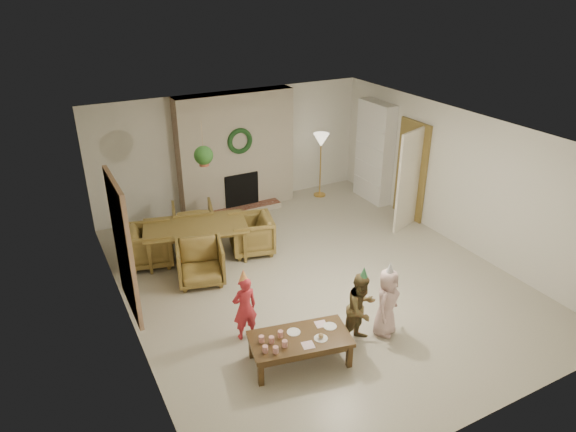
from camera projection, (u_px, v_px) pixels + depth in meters
floor at (315, 278)px, 8.62m from camera, size 7.00×7.00×0.00m
ceiling at (319, 134)px, 7.54m from camera, size 7.00×7.00×0.00m
wall_back at (233, 149)px, 10.88m from camera, size 7.00×0.00×7.00m
wall_front at (489, 336)px, 5.28m from camera, size 7.00×0.00×7.00m
wall_left at (123, 254)px, 6.82m from camera, size 0.00×7.00×7.00m
wall_right at (458, 178)px, 9.34m from camera, size 0.00×7.00×7.00m
fireplace_mass at (236, 152)px, 10.72m from camera, size 2.50×0.40×2.50m
fireplace_hearth at (245, 210)px, 10.95m from camera, size 1.60×0.30×0.12m
fireplace_firebox at (241, 190)px, 10.92m from camera, size 0.75×0.12×0.75m
fireplace_wreath at (240, 141)px, 10.40m from camera, size 0.54×0.10×0.54m
floor_lamp_base at (320, 195)px, 11.81m from camera, size 0.27×0.27×0.03m
floor_lamp_post at (320, 167)px, 11.52m from camera, size 0.03×0.03×1.32m
floor_lamp_shade at (321, 140)px, 11.24m from camera, size 0.35×0.35×0.29m
bookshelf_carcass at (374, 152)px, 11.18m from camera, size 0.30×1.00×2.20m
bookshelf_shelf_a at (372, 180)px, 11.45m from camera, size 0.30×0.92×0.03m
bookshelf_shelf_b at (373, 163)px, 11.28m from camera, size 0.30×0.92×0.03m
bookshelf_shelf_c at (374, 146)px, 11.10m from camera, size 0.30×0.92×0.03m
bookshelf_shelf_d at (375, 128)px, 10.93m from camera, size 0.30×0.92×0.03m
books_row_lower at (375, 177)px, 11.26m from camera, size 0.20×0.40×0.24m
books_row_mid at (371, 157)px, 11.25m from camera, size 0.20×0.44×0.24m
books_row_upper at (377, 141)px, 10.96m from camera, size 0.20×0.36×0.22m
door_frame at (411, 170)px, 10.38m from camera, size 0.05×0.86×2.04m
door_leaf at (409, 180)px, 9.93m from camera, size 0.77×0.32×2.00m
curtain_panel at (123, 247)px, 6.99m from camera, size 0.06×1.20×2.00m
dining_table at (197, 242)px, 9.09m from camera, size 1.99×1.41×0.63m
dining_chair_near at (200, 263)px, 8.38m from camera, size 0.91×0.93×0.70m
dining_chair_far at (193, 221)px, 9.77m from camera, size 0.91×0.93×0.70m
dining_chair_left at (151, 246)px, 8.91m from camera, size 0.93×0.91×0.70m
dining_chair_right at (251, 234)px, 9.29m from camera, size 0.93×0.91×0.70m
hanging_plant_cord at (203, 142)px, 8.34m from camera, size 0.01×0.01×0.70m
hanging_plant_pot at (204, 162)px, 8.49m from camera, size 0.16×0.16×0.12m
hanging_plant_foliage at (204, 155)px, 8.44m from camera, size 0.32×0.32×0.32m
coffee_table_top at (300, 339)px, 6.60m from camera, size 1.40×0.89×0.06m
coffee_table_apron at (300, 343)px, 6.63m from camera, size 1.28×0.78×0.08m
coffee_leg_fl at (261, 374)px, 6.31m from camera, size 0.08×0.08×0.34m
coffee_leg_fr at (349, 356)px, 6.61m from camera, size 0.08×0.08×0.34m
coffee_leg_bl at (252, 347)px, 6.77m from camera, size 0.08×0.08×0.34m
coffee_leg_br at (335, 331)px, 7.06m from camera, size 0.08×0.08×0.34m
cup_a at (265, 349)px, 6.31m from camera, size 0.08×0.08×0.09m
cup_b at (261, 339)px, 6.49m from camera, size 0.08×0.08×0.09m
cup_c at (276, 350)px, 6.30m from camera, size 0.08×0.08×0.09m
cup_d at (272, 340)px, 6.47m from camera, size 0.08×0.08×0.09m
cup_e at (285, 344)px, 6.40m from camera, size 0.08×0.08×0.09m
cup_f at (280, 334)px, 6.58m from camera, size 0.08×0.08×0.09m
plate_a at (294, 332)px, 6.68m from camera, size 0.21×0.21×0.01m
plate_b at (321, 338)px, 6.56m from camera, size 0.21×0.21×0.01m
plate_c at (330, 326)px, 6.79m from camera, size 0.21×0.21×0.01m
food_scoop at (321, 336)px, 6.55m from camera, size 0.08×0.08×0.07m
napkin_left at (308, 345)px, 6.44m from camera, size 0.18×0.18×0.01m
napkin_right at (321, 324)px, 6.83m from camera, size 0.18×0.18×0.01m
child_red at (245, 308)px, 7.01m from camera, size 0.36×0.23×0.98m
party_hat_red at (243, 275)px, 6.79m from camera, size 0.17×0.17×0.18m
child_plaid at (361, 309)px, 6.92m from camera, size 0.60×0.52×1.06m
party_hat_plaid at (364, 273)px, 6.68m from camera, size 0.14×0.14×0.17m
child_pink at (387, 302)px, 7.10m from camera, size 0.59×0.54×1.02m
party_hat_pink at (390, 268)px, 6.86m from camera, size 0.17×0.17×0.18m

